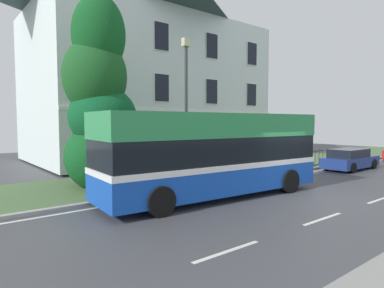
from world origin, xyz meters
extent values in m
cube|color=#424247|center=(0.00, 0.00, -0.03)|extent=(60.00, 56.00, 0.06)
cube|color=silver|center=(0.00, 3.65, 0.00)|extent=(54.00, 0.14, 0.01)
cube|color=silver|center=(-6.00, -1.80, 0.00)|extent=(2.00, 0.12, 0.01)
cube|color=silver|center=(-2.00, -1.80, 0.00)|extent=(2.00, 0.12, 0.01)
cube|color=silver|center=(2.00, -1.80, 0.00)|extent=(2.00, 0.12, 0.01)
cube|color=#9E9E99|center=(0.00, 4.12, 0.06)|extent=(57.00, 0.24, 0.12)
cube|color=#4E6A41|center=(0.00, 6.91, 0.06)|extent=(57.00, 5.33, 0.12)
cube|color=silver|center=(2.54, 15.95, 5.31)|extent=(16.90, 10.52, 10.37)
pyramid|color=#324444|center=(2.54, 15.95, 11.45)|extent=(17.24, 10.73, 1.91)
cube|color=white|center=(2.54, 10.66, 3.65)|extent=(16.90, 0.06, 0.20)
cube|color=#2D333D|center=(2.54, 10.65, 1.22)|extent=(1.10, 0.06, 2.20)
cube|color=white|center=(-3.79, 10.65, 1.88)|extent=(1.14, 0.04, 1.80)
cube|color=black|center=(-3.79, 10.63, 1.88)|extent=(1.04, 0.03, 1.70)
cube|color=white|center=(0.43, 10.65, 1.88)|extent=(1.14, 0.04, 1.80)
cube|color=black|center=(0.43, 10.63, 1.88)|extent=(1.04, 0.03, 1.70)
cube|color=white|center=(4.66, 10.65, 1.88)|extent=(1.14, 0.04, 1.80)
cube|color=black|center=(4.66, 10.63, 1.88)|extent=(1.04, 0.03, 1.70)
cube|color=white|center=(8.88, 10.65, 1.88)|extent=(1.14, 0.04, 1.80)
cube|color=black|center=(8.88, 10.63, 1.88)|extent=(1.04, 0.03, 1.70)
cube|color=white|center=(-3.79, 10.65, 5.07)|extent=(1.14, 0.04, 1.80)
cube|color=black|center=(-3.79, 10.63, 5.07)|extent=(1.04, 0.03, 1.70)
cube|color=white|center=(0.43, 10.65, 5.07)|extent=(1.14, 0.04, 1.80)
cube|color=black|center=(0.43, 10.63, 5.07)|extent=(1.04, 0.03, 1.70)
cube|color=white|center=(4.66, 10.65, 5.07)|extent=(1.14, 0.04, 1.80)
cube|color=black|center=(4.66, 10.63, 5.07)|extent=(1.04, 0.03, 1.70)
cube|color=white|center=(8.88, 10.65, 5.07)|extent=(1.14, 0.04, 1.80)
cube|color=black|center=(8.88, 10.63, 5.07)|extent=(1.04, 0.03, 1.70)
cube|color=white|center=(-3.79, 10.65, 8.26)|extent=(1.14, 0.04, 1.80)
cube|color=black|center=(-3.79, 10.63, 8.26)|extent=(1.04, 0.03, 1.70)
cube|color=white|center=(0.43, 10.65, 8.26)|extent=(1.14, 0.04, 1.80)
cube|color=black|center=(0.43, 10.63, 8.26)|extent=(1.04, 0.03, 1.70)
cube|color=white|center=(4.66, 10.65, 8.26)|extent=(1.14, 0.04, 1.80)
cube|color=black|center=(4.66, 10.63, 8.26)|extent=(1.04, 0.03, 1.70)
cube|color=white|center=(8.88, 10.65, 8.26)|extent=(1.14, 0.04, 1.80)
cube|color=black|center=(8.88, 10.63, 8.26)|extent=(1.04, 0.03, 1.70)
cube|color=black|center=(2.54, 4.40, 1.07)|extent=(12.45, 0.04, 0.04)
cube|color=black|center=(2.54, 4.40, 0.20)|extent=(12.45, 0.04, 0.04)
cylinder|color=black|center=(-3.68, 4.40, 0.59)|extent=(0.02, 0.02, 0.95)
cylinder|color=black|center=(-3.22, 4.40, 0.59)|extent=(0.02, 0.02, 0.95)
cylinder|color=black|center=(-2.76, 4.40, 0.59)|extent=(0.02, 0.02, 0.95)
cylinder|color=black|center=(-2.30, 4.40, 0.59)|extent=(0.02, 0.02, 0.95)
cylinder|color=black|center=(-1.84, 4.40, 0.59)|extent=(0.02, 0.02, 0.95)
cylinder|color=black|center=(-1.37, 4.40, 0.59)|extent=(0.02, 0.02, 0.95)
cylinder|color=black|center=(-0.91, 4.40, 0.59)|extent=(0.02, 0.02, 0.95)
cylinder|color=black|center=(-0.45, 4.40, 0.59)|extent=(0.02, 0.02, 0.95)
cylinder|color=black|center=(0.01, 4.40, 0.59)|extent=(0.02, 0.02, 0.95)
cylinder|color=black|center=(0.47, 4.40, 0.59)|extent=(0.02, 0.02, 0.95)
cylinder|color=black|center=(0.93, 4.40, 0.59)|extent=(0.02, 0.02, 0.95)
cylinder|color=black|center=(1.39, 4.40, 0.59)|extent=(0.02, 0.02, 0.95)
cylinder|color=black|center=(1.85, 4.40, 0.59)|extent=(0.02, 0.02, 0.95)
cylinder|color=black|center=(2.31, 4.40, 0.59)|extent=(0.02, 0.02, 0.95)
cylinder|color=black|center=(2.78, 4.40, 0.59)|extent=(0.02, 0.02, 0.95)
cylinder|color=black|center=(3.24, 4.40, 0.59)|extent=(0.02, 0.02, 0.95)
cylinder|color=black|center=(3.70, 4.40, 0.59)|extent=(0.02, 0.02, 0.95)
cylinder|color=black|center=(4.16, 4.40, 0.59)|extent=(0.02, 0.02, 0.95)
cylinder|color=black|center=(4.62, 4.40, 0.59)|extent=(0.02, 0.02, 0.95)
cylinder|color=black|center=(5.08, 4.40, 0.59)|extent=(0.02, 0.02, 0.95)
cylinder|color=black|center=(5.54, 4.40, 0.59)|extent=(0.02, 0.02, 0.95)
cylinder|color=black|center=(6.00, 4.40, 0.59)|extent=(0.02, 0.02, 0.95)
cylinder|color=black|center=(6.46, 4.40, 0.59)|extent=(0.02, 0.02, 0.95)
cylinder|color=black|center=(6.92, 4.40, 0.59)|extent=(0.02, 0.02, 0.95)
cylinder|color=black|center=(7.39, 4.40, 0.59)|extent=(0.02, 0.02, 0.95)
cylinder|color=black|center=(7.85, 4.40, 0.59)|extent=(0.02, 0.02, 0.95)
cylinder|color=black|center=(8.31, 4.40, 0.59)|extent=(0.02, 0.02, 0.95)
cylinder|color=black|center=(8.77, 4.40, 0.59)|extent=(0.02, 0.02, 0.95)
cylinder|color=#423328|center=(-5.39, 6.71, 1.03)|extent=(0.50, 0.50, 1.81)
ellipsoid|color=#124F21|center=(-5.19, 6.66, 1.39)|extent=(3.37, 3.37, 3.10)
ellipsoid|color=#0F5028|center=(-5.26, 6.58, 3.11)|extent=(2.88, 2.88, 2.70)
ellipsoid|color=#1A5122|center=(-5.55, 6.67, 4.84)|extent=(2.69, 2.69, 3.32)
ellipsoid|color=#124E20|center=(-5.43, 6.48, 6.56)|extent=(2.22, 2.22, 3.31)
cube|color=blue|center=(-2.60, 2.37, 0.79)|extent=(9.30, 2.94, 1.07)
cube|color=white|center=(-2.60, 2.37, 1.29)|extent=(9.32, 2.96, 0.20)
cube|color=black|center=(-2.60, 2.37, 1.83)|extent=(9.21, 2.89, 1.01)
cube|color=#2A8B4C|center=(-2.60, 2.37, 2.78)|extent=(9.30, 2.94, 0.89)
cube|color=black|center=(2.00, 2.09, 1.78)|extent=(0.18, 2.00, 0.93)
cube|color=black|center=(2.00, 2.09, 2.73)|extent=(0.16, 1.72, 0.57)
cylinder|color=silver|center=(2.05, 2.86, 0.48)|extent=(0.05, 0.20, 0.20)
cylinder|color=silver|center=(1.95, 1.33, 0.48)|extent=(0.05, 0.20, 0.20)
cylinder|color=black|center=(0.49, 3.33, 0.48)|extent=(0.98, 0.36, 0.96)
cylinder|color=black|center=(0.36, 1.05, 0.48)|extent=(0.98, 0.36, 0.96)
cylinder|color=black|center=(-5.55, 3.70, 0.48)|extent=(0.98, 0.36, 0.96)
cylinder|color=black|center=(-5.68, 1.42, 0.48)|extent=(0.98, 0.36, 0.96)
cube|color=navy|center=(9.03, 2.73, 0.47)|extent=(4.40, 1.74, 0.61)
cube|color=black|center=(8.77, 2.72, 1.03)|extent=(2.65, 1.51, 0.50)
cylinder|color=black|center=(10.42, 3.54, 0.30)|extent=(0.60, 0.19, 0.60)
cylinder|color=black|center=(10.45, 1.96, 0.30)|extent=(0.60, 0.19, 0.60)
cylinder|color=black|center=(7.62, 3.50, 0.30)|extent=(0.60, 0.19, 0.60)
cylinder|color=black|center=(7.65, 1.91, 0.30)|extent=(0.60, 0.19, 0.60)
cylinder|color=#333338|center=(-1.94, 5.02, 3.21)|extent=(0.14, 0.14, 6.19)
cube|color=beige|center=(-1.94, 5.02, 6.49)|extent=(0.36, 0.24, 0.36)
cylinder|color=black|center=(2.20, 5.23, 0.64)|extent=(0.52, 0.52, 1.03)
ellipsoid|color=black|center=(2.20, 5.23, 1.24)|extent=(0.53, 0.53, 0.18)
camera|label=1|loc=(-11.09, -6.94, 2.89)|focal=30.77mm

